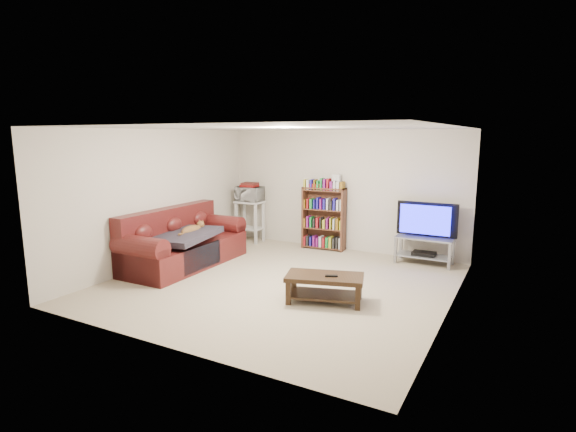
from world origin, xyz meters
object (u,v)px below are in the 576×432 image
Objects in this scene: sofa at (182,246)px; bookshelf at (324,217)px; tv_stand at (424,246)px; coffee_table at (325,283)px.

bookshelf is at bearing 51.12° from sofa.
tv_stand is at bearing -7.70° from bookshelf.
tv_stand is 0.79× the size of bookshelf.
bookshelf is (-1.23, 2.72, 0.38)m from coffee_table.
bookshelf reaches higher than coffee_table.
sofa is at bearing 154.35° from coffee_table.
sofa is at bearing -131.94° from bookshelf.
coffee_table is (3.00, -0.47, -0.08)m from sofa.
sofa is 2.88m from bookshelf.
bookshelf is at bearing 97.55° from coffee_table.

